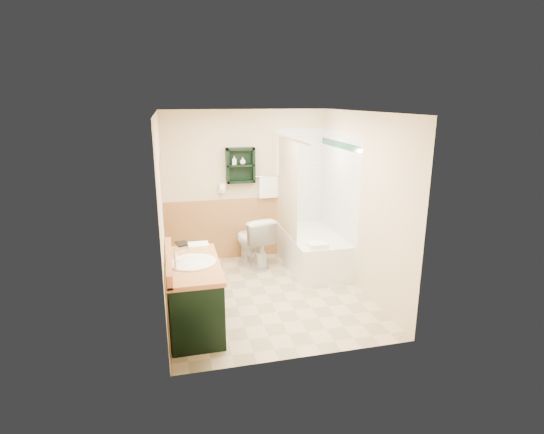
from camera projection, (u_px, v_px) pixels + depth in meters
The scene contains 25 objects.
floor at pixel (267, 294), 5.74m from camera, with size 3.00×3.00×0.00m, color #C7B491.
back_wall at pixel (246, 186), 6.84m from camera, with size 2.60×0.04×2.40m, color beige.
left_wall at pixel (161, 215), 5.12m from camera, with size 0.04×3.00×2.40m, color beige.
right_wall at pixel (362, 203), 5.72m from camera, with size 0.04×3.00×2.40m, color beige.
ceiling at pixel (267, 110), 5.09m from camera, with size 2.60×3.00×0.04m, color white.
wainscot_left at pixel (168, 269), 5.31m from camera, with size 2.98×2.98×1.00m, color tan, non-canonical shape.
wainscot_back at pixel (247, 228), 6.99m from camera, with size 2.58×2.58×1.00m, color tan, non-canonical shape.
mirror_frame at pixel (163, 201), 4.53m from camera, with size 1.30×1.30×1.00m, color brown, non-canonical shape.
mirror_glass at pixel (164, 201), 4.53m from camera, with size 1.20×1.20×0.90m, color white, non-canonical shape.
tile_right at pixel (338, 201), 6.45m from camera, with size 1.50×1.50×2.10m, color white, non-canonical shape.
tile_back at pixel (307, 192), 7.07m from camera, with size 0.95×0.95×2.10m, color white, non-canonical shape.
tile_accent at pixel (340, 145), 6.22m from camera, with size 1.50×1.50×0.10m, color #13432B, non-canonical shape.
wall_shelf at pixel (240, 165), 6.61m from camera, with size 0.45×0.15×0.55m, color black.
hair_dryer at pixel (222, 188), 6.66m from camera, with size 0.10×0.24×0.18m, color white, non-canonical shape.
towel_bar at pixel (268, 176), 6.81m from camera, with size 0.40×0.06×0.40m, color white, non-canonical shape.
curtain_rod at pixel (291, 139), 6.02m from camera, with size 0.03×0.03×1.60m, color silver.
shower_curtain at pixel (287, 195), 6.42m from camera, with size 1.05×1.05×1.70m, color beige, non-canonical shape.
vanity at pixel (195, 295), 4.84m from camera, with size 0.59×1.23×0.78m, color black.
bathtub at pixel (313, 250), 6.63m from camera, with size 0.81×1.50×0.54m, color white.
toilet at pixel (253, 242), 6.63m from camera, with size 0.46×0.81×0.80m, color white.
counter_towel at pixel (198, 245), 5.25m from camera, with size 0.25×0.19×0.04m, color white.
vanity_book at pixel (176, 238), 5.27m from camera, with size 0.15×0.02×0.20m, color black.
tub_towel at pixel (317, 245), 5.94m from camera, with size 0.26×0.22×0.07m, color white.
soap_bottle_a at pixel (234, 163), 6.57m from camera, with size 0.06×0.14×0.06m, color white.
soap_bottle_b at pixel (243, 162), 6.60m from camera, with size 0.09×0.11×0.09m, color white.
Camera 1 is at (-1.18, -5.11, 2.55)m, focal length 28.00 mm.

